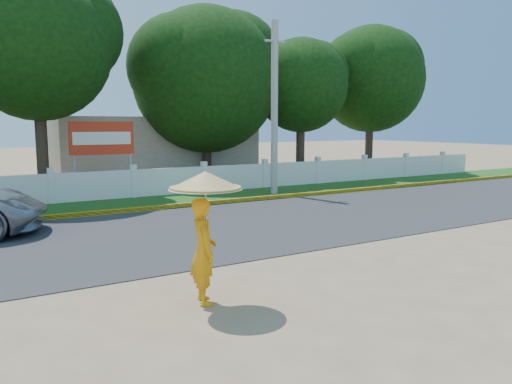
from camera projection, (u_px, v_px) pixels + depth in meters
ground at (308, 268)px, 9.91m from camera, size 120.00×120.00×0.00m
road at (209, 228)px, 13.72m from camera, size 60.00×7.00×0.02m
grass_verge at (147, 202)px, 18.18m from camera, size 60.00×3.50×0.03m
curb at (163, 207)px, 16.73m from camera, size 40.00×0.18×0.16m
fence at (134, 184)px, 19.34m from camera, size 40.00×0.10×1.10m
building_near at (149, 148)px, 26.50m from camera, size 10.00×6.00×3.20m
utility_pole at (274, 109)px, 19.98m from camera, size 0.28×0.28×6.89m
monk_with_parasol at (204, 218)px, 7.82m from camera, size 1.16×1.16×2.12m
billboard at (102, 142)px, 19.61m from camera, size 2.50×0.13×2.95m
tree_row at (142, 73)px, 21.92m from camera, size 34.80×7.96×8.51m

